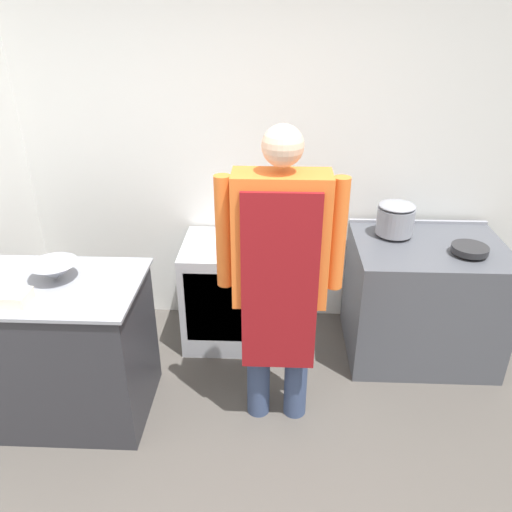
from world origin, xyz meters
The scene contains 9 objects.
wall_back centered at (0.00, 2.07, 1.35)m, with size 8.00×0.05×2.70m.
prep_counter centered at (-1.16, 0.89, 0.46)m, with size 1.04×0.70×0.91m.
stove centered at (1.17, 1.60, 0.43)m, with size 1.01×0.79×0.88m.
fridge_unit centered at (-0.24, 1.72, 0.39)m, with size 0.62×0.61×0.78m.
person_cook centered at (0.15, 0.90, 1.04)m, with size 0.69×0.24×1.81m.
mixing_bowl centered at (-1.13, 0.95, 0.96)m, with size 0.28×0.28×0.10m.
plastic_tub centered at (-1.24, 0.69, 0.94)m, with size 0.14×0.14×0.07m.
stock_pot centered at (0.94, 1.74, 1.00)m, with size 0.25×0.25×0.23m.
saute_pan centered at (1.37, 1.46, 0.90)m, with size 0.23×0.23×0.04m.
Camera 1 is at (0.12, -1.48, 2.32)m, focal length 35.00 mm.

